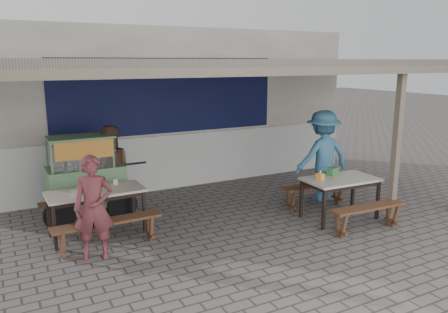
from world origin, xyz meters
The scene contains 17 objects.
ground centered at (0.00, 0.00, 0.00)m, with size 60.00×60.00×0.00m, color #605A56.
back_wall centered at (0.00, 3.58, 1.72)m, with size 9.00×1.28×3.50m.
warung_roof centered at (0.02, 0.90, 2.71)m, with size 9.00×4.21×2.81m.
table_left centered at (-2.26, 0.99, 0.67)m, with size 1.54×0.73×0.75m.
bench_left_street centered at (-2.25, 0.36, 0.34)m, with size 1.63×0.33×0.45m.
bench_left_wall centered at (-2.28, 1.63, 0.34)m, with size 1.63×0.33×0.45m.
table_right centered at (1.74, -0.27, 0.67)m, with size 1.34×0.82×0.75m.
bench_right_street centered at (1.71, -0.98, 0.34)m, with size 1.42×0.34×0.45m.
bench_right_wall centered at (1.78, 0.44, 0.34)m, with size 1.42×0.34×0.45m.
vendor_cart centered at (-2.27, 1.83, 0.82)m, with size 1.91×0.74×1.51m.
patron_street_side centered at (-2.47, 0.13, 0.76)m, with size 0.55×0.36×1.51m, color brown.
patron_wall_side centered at (-1.82, 1.89, 0.83)m, with size 0.81×0.63×1.66m, color brown.
patron_right_table centered at (2.18, 0.74, 0.92)m, with size 1.18×0.68×1.83m, color teal.
tissue_box centered at (1.36, -0.17, 0.81)m, with size 0.11×0.11×0.11m, color orange.
donation_box centered at (1.77, -0.03, 0.82)m, with size 0.21×0.14×0.14m, color #377C45.
condiment_jar centered at (-1.89, 1.21, 0.80)m, with size 0.09×0.09×0.10m, color silver.
condiment_bowl centered at (-2.58, 0.94, 0.77)m, with size 0.17×0.17×0.04m, color white.
Camera 1 is at (-3.59, -5.91, 2.78)m, focal length 35.00 mm.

